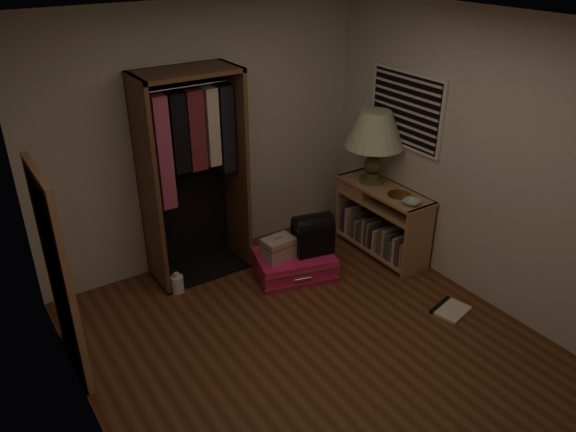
# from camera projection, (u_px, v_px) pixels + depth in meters

# --- Properties ---
(ground) EXTENTS (4.00, 4.00, 0.00)m
(ground) POSITION_uv_depth(u_px,v_px,m) (321.00, 355.00, 4.63)
(ground) COLOR #532E17
(ground) RESTS_ON ground
(room_walls) EXTENTS (3.52, 4.02, 2.60)m
(room_walls) POSITION_uv_depth(u_px,v_px,m) (332.00, 185.00, 4.02)
(room_walls) COLOR beige
(room_walls) RESTS_ON ground
(console_bookshelf) EXTENTS (0.42, 1.12, 0.75)m
(console_bookshelf) POSITION_uv_depth(u_px,v_px,m) (379.00, 217.00, 5.99)
(console_bookshelf) COLOR #AA7A52
(console_bookshelf) RESTS_ON ground
(open_wardrobe) EXTENTS (1.02, 0.50, 2.05)m
(open_wardrobe) POSITION_uv_depth(u_px,v_px,m) (194.00, 157.00, 5.28)
(open_wardrobe) COLOR brown
(open_wardrobe) RESTS_ON ground
(floor_mirror) EXTENTS (0.06, 0.80, 1.70)m
(floor_mirror) POSITION_uv_depth(u_px,v_px,m) (59.00, 276.00, 4.15)
(floor_mirror) COLOR #AB7653
(floor_mirror) RESTS_ON ground
(pink_suitcase) EXTENTS (0.90, 0.75, 0.24)m
(pink_suitcase) POSITION_uv_depth(u_px,v_px,m) (294.00, 264.00, 5.66)
(pink_suitcase) COLOR #E51B5C
(pink_suitcase) RESTS_ON ground
(train_case) EXTENTS (0.32, 0.23, 0.23)m
(train_case) POSITION_uv_depth(u_px,v_px,m) (279.00, 248.00, 5.51)
(train_case) COLOR tan
(train_case) RESTS_ON pink_suitcase
(black_bag) EXTENTS (0.43, 0.32, 0.42)m
(black_bag) POSITION_uv_depth(u_px,v_px,m) (313.00, 233.00, 5.57)
(black_bag) COLOR black
(black_bag) RESTS_ON pink_suitcase
(table_lamp) EXTENTS (0.76, 0.76, 0.77)m
(table_lamp) POSITION_uv_depth(u_px,v_px,m) (375.00, 131.00, 5.69)
(table_lamp) COLOR #4B4F26
(table_lamp) RESTS_ON console_bookshelf
(brass_tray) EXTENTS (0.29, 0.29, 0.01)m
(brass_tray) POSITION_uv_depth(u_px,v_px,m) (399.00, 195.00, 5.63)
(brass_tray) COLOR #9E703C
(brass_tray) RESTS_ON console_bookshelf
(ceramic_bowl) EXTENTS (0.22, 0.22, 0.04)m
(ceramic_bowl) POSITION_uv_depth(u_px,v_px,m) (411.00, 202.00, 5.44)
(ceramic_bowl) COLOR #A3C4A9
(ceramic_bowl) RESTS_ON console_bookshelf
(white_jug) EXTENTS (0.14, 0.14, 0.21)m
(white_jug) POSITION_uv_depth(u_px,v_px,m) (177.00, 284.00, 5.41)
(white_jug) COLOR white
(white_jug) RESTS_ON ground
(floor_book) EXTENTS (0.38, 0.33, 0.03)m
(floor_book) POSITION_uv_depth(u_px,v_px,m) (449.00, 309.00, 5.17)
(floor_book) COLOR #EFE3C9
(floor_book) RESTS_ON ground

